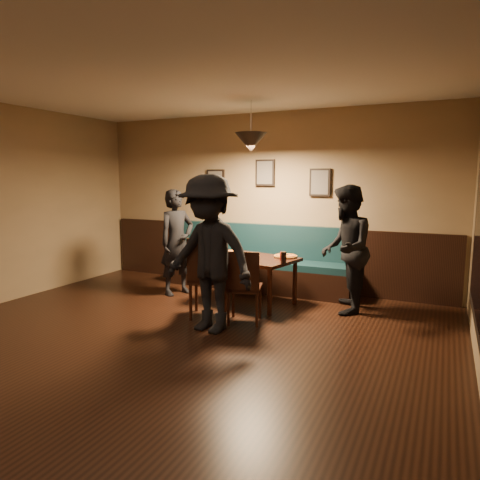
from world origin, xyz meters
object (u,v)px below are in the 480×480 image
Objects in this scene: dining_table at (250,280)px; booth_bench at (258,258)px; diner_left at (177,242)px; diner_front at (209,254)px; tabasco_bottle at (281,256)px; soda_glass at (284,258)px; chair_near_right at (245,286)px; chair_near_left at (208,277)px; diner_right at (346,249)px.

booth_bench is at bearing 117.53° from dining_table.
diner_left is 0.88× the size of diner_front.
tabasco_bottle is at bearing -50.43° from booth_bench.
diner_left reaches higher than tabasco_bottle.
dining_table is at bearing 156.30° from soda_glass.
diner_left is at bearing 178.66° from tabasco_bottle.
dining_table is at bearing 92.83° from chair_near_right.
chair_near_left is at bearing -104.94° from diner_left.
diner_left is at bearing 136.16° from chair_near_right.
chair_near_left is 1.83m from diner_right.
dining_table is 0.86m from chair_near_right.
dining_table is 1.30m from diner_left.
booth_bench is at bearing -122.66° from diner_right.
chair_near_left reaches higher than chair_near_right.
chair_near_right is 6.96× the size of tabasco_bottle.
dining_table is 7.86× the size of soda_glass.
dining_table is 1.36× the size of chair_near_right.
booth_bench is at bearing 129.57° from tabasco_bottle.
booth_bench is 1.78× the size of diner_right.
diner_left is 1.76m from diner_front.
diner_left is (-1.01, -0.79, 0.30)m from booth_bench.
diner_left is 12.22× the size of tabasco_bottle.
diner_front reaches higher than tabasco_bottle.
soda_glass is (0.55, 1.00, -0.16)m from diner_front.
chair_near_left is (-0.24, -0.79, 0.19)m from dining_table.
dining_table is at bearing 172.80° from tabasco_bottle.
diner_front is at bearing -118.80° from soda_glass.
diner_front is at bearing -134.39° from chair_near_right.
dining_table is (0.21, -0.76, -0.17)m from booth_bench.
soda_glass is 1.20× the size of tabasco_bottle.
tabasco_bottle is at bearing -85.88° from diner_right.
dining_table is at bearing -74.86° from booth_bench.
diner_right is (1.53, 0.94, 0.32)m from chair_near_left.
tabasco_bottle is (0.68, -0.82, 0.23)m from booth_bench.
diner_front reaches higher than dining_table.
soda_glass is at bearing 12.25° from chair_near_left.
diner_right is (2.51, 0.17, 0.04)m from diner_left.
diner_left reaches higher than dining_table.
diner_right reaches higher than soda_glass.
tabasco_bottle is (1.69, -0.04, -0.07)m from diner_left.
chair_near_left reaches higher than booth_bench.
chair_near_right reaches higher than tabasco_bottle.
chair_near_left is 0.57× the size of diner_front.
diner_left reaches higher than soda_glass.
chair_near_right is (0.48, -1.57, -0.04)m from booth_bench.
booth_bench is 19.06× the size of soda_glass.
soda_glass reaches higher than tabasco_bottle.
diner_right is at bearing 56.96° from diner_front.
chair_near_right is (0.28, -0.80, 0.12)m from dining_table.
chair_near_left is 7.94× the size of tabasco_bottle.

